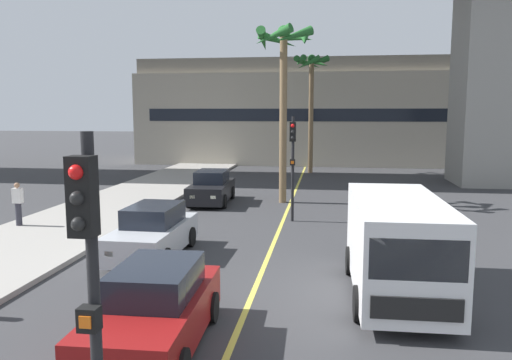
{
  "coord_description": "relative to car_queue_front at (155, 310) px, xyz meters",
  "views": [
    {
      "loc": [
        1.73,
        1.78,
        4.38
      ],
      "look_at": [
        0.0,
        14.0,
        2.71
      ],
      "focal_mm": 35.53,
      "sensor_mm": 36.0,
      "label": 1
    }
  ],
  "objects": [
    {
      "name": "palm_tree_mid_median",
      "position": [
        1.88,
        27.93,
        6.08
      ],
      "size": [
        2.6,
        2.72,
        8.37
      ],
      "color": "brown",
      "rests_on": "ground"
    },
    {
      "name": "traffic_light_median_far",
      "position": [
        1.76,
        11.31,
        1.99
      ],
      "size": [
        0.24,
        0.37,
        4.2
      ],
      "color": "black",
      "rests_on": "ground"
    },
    {
      "name": "palm_tree_near_median",
      "position": [
        1.03,
        15.56,
        5.98
      ],
      "size": [
        2.9,
        3.06,
        8.37
      ],
      "color": "brown",
      "rests_on": "ground"
    },
    {
      "name": "pedestrian_near_crosswalk",
      "position": [
        -8.29,
        8.52,
        0.28
      ],
      "size": [
        0.34,
        0.22,
        1.62
      ],
      "color": "#2D2D38",
      "rests_on": "sidewalk_left"
    },
    {
      "name": "pier_building_backdrop",
      "position": [
        1.39,
        35.77,
        3.56
      ],
      "size": [
        28.58,
        8.04,
        8.69
      ],
      "color": "#BCB29E",
      "rests_on": "ground"
    },
    {
      "name": "car_queue_third",
      "position": [
        -2.1,
        5.81,
        0.0
      ],
      "size": [
        1.88,
        4.12,
        1.56
      ],
      "color": "#B7BABF",
      "rests_on": "ground"
    },
    {
      "name": "delivery_van",
      "position": [
        4.78,
        3.32,
        0.57
      ],
      "size": [
        2.22,
        5.28,
        2.36
      ],
      "color": "white",
      "rests_on": "ground"
    },
    {
      "name": "traffic_light_median_near",
      "position": [
        0.87,
        -4.21,
        1.99
      ],
      "size": [
        0.24,
        0.37,
        4.2
      ],
      "color": "black",
      "rests_on": "ground"
    },
    {
      "name": "sidewalk_left",
      "position": [
        -6.61,
        5.58,
        -0.65
      ],
      "size": [
        4.8,
        80.0,
        0.15
      ],
      "primitive_type": "cube",
      "color": "#9E9991",
      "rests_on": "ground"
    },
    {
      "name": "car_queue_front",
      "position": [
        0.0,
        0.0,
        0.0
      ],
      "size": [
        1.92,
        4.15,
        1.56
      ],
      "color": "maroon",
      "rests_on": "ground"
    },
    {
      "name": "lane_stripe_center",
      "position": [
        1.39,
        13.58,
        -0.72
      ],
      "size": [
        0.14,
        56.0,
        0.01
      ],
      "primitive_type": "cube",
      "color": "#DBCC4C",
      "rests_on": "ground"
    },
    {
      "name": "car_queue_second",
      "position": [
        -2.4,
        14.95,
        0.0
      ],
      "size": [
        1.96,
        4.16,
        1.56
      ],
      "color": "black",
      "rests_on": "ground"
    }
  ]
}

